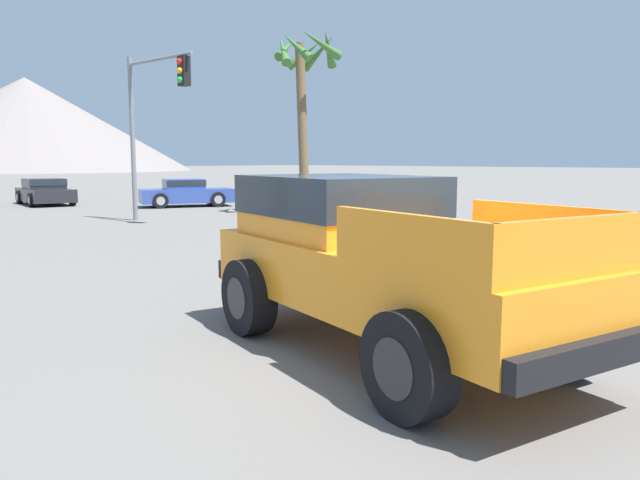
{
  "coord_description": "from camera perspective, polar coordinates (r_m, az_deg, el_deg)",
  "views": [
    {
      "loc": [
        -5.47,
        -3.76,
        2.11
      ],
      "look_at": [
        -0.06,
        1.16,
        1.16
      ],
      "focal_mm": 35.0,
      "sensor_mm": 36.0,
      "label": 1
    }
  ],
  "objects": [
    {
      "name": "ground_plane",
      "position": [
        6.97,
        7.57,
        -10.33
      ],
      "size": [
        320.0,
        320.0,
        0.0
      ],
      "primitive_type": "plane",
      "color": "slate"
    },
    {
      "name": "parked_car_dark",
      "position": [
        31.99,
        -23.85,
        4.09
      ],
      "size": [
        2.59,
        4.38,
        1.22
      ],
      "rotation": [
        0.0,
        0.0,
        2.95
      ],
      "color": "#232328",
      "rests_on": "ground_plane"
    },
    {
      "name": "palm_tree_leaning",
      "position": [
        24.37,
        -1.38,
        14.58
      ],
      "size": [
        2.54,
        2.63,
        6.87
      ],
      "color": "brown",
      "rests_on": "ground_plane"
    },
    {
      "name": "orange_pickup_truck",
      "position": [
        7.01,
        4.69,
        -1.06
      ],
      "size": [
        3.22,
        5.38,
        1.92
      ],
      "rotation": [
        0.0,
        0.0,
        -0.27
      ],
      "color": "orange",
      "rests_on": "ground_plane"
    },
    {
      "name": "parked_car_blue",
      "position": [
        28.76,
        -12.18,
        4.26
      ],
      "size": [
        4.38,
        3.31,
        1.23
      ],
      "rotation": [
        0.0,
        0.0,
        4.26
      ],
      "color": "#334C9E",
      "rests_on": "ground_plane"
    },
    {
      "name": "traffic_light_crosswalk",
      "position": [
        21.56,
        -14.99,
        11.83
      ],
      "size": [
        0.38,
        3.58,
        5.55
      ],
      "rotation": [
        0.0,
        0.0,
        4.71
      ],
      "color": "slate",
      "rests_on": "ground_plane"
    },
    {
      "name": "red_convertible_car",
      "position": [
        11.0,
        20.44,
        -2.02
      ],
      "size": [
        3.48,
        4.57,
        1.02
      ],
      "rotation": [
        0.0,
        0.0,
        -0.46
      ],
      "color": "red",
      "rests_on": "ground_plane"
    }
  ]
}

